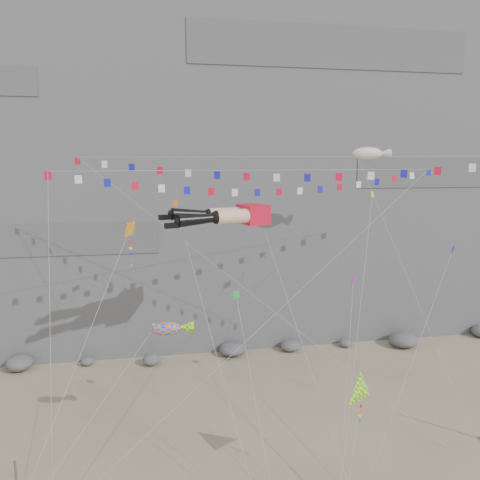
% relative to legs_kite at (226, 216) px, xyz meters
% --- Properties ---
extents(ground, '(120.00, 120.00, 0.00)m').
position_rel_legs_kite_xyz_m(ground, '(2.10, -6.66, -15.19)').
color(ground, tan).
rests_on(ground, ground).
extents(cliff, '(80.00, 28.00, 50.00)m').
position_rel_legs_kite_xyz_m(cliff, '(2.10, 25.34, 9.81)').
color(cliff, slate).
rests_on(cliff, ground).
extents(talus_boulders, '(60.00, 3.00, 1.20)m').
position_rel_legs_kite_xyz_m(talus_boulders, '(2.10, 10.34, -14.59)').
color(talus_boulders, '#5E5F63').
rests_on(talus_boulders, ground).
extents(legs_kite, '(9.93, 16.57, 21.57)m').
position_rel_legs_kite_xyz_m(legs_kite, '(0.00, 0.00, 0.00)').
color(legs_kite, red).
rests_on(legs_kite, ground).
extents(flag_banner_upper, '(30.38, 14.41, 25.90)m').
position_rel_legs_kite_xyz_m(flag_banner_upper, '(3.40, 1.23, 3.25)').
color(flag_banner_upper, red).
rests_on(flag_banner_upper, ground).
extents(flag_banner_lower, '(30.91, 12.14, 22.43)m').
position_rel_legs_kite_xyz_m(flag_banner_lower, '(4.59, -1.10, 4.21)').
color(flag_banner_lower, red).
rests_on(flag_banner_lower, ground).
extents(harlequin_kite, '(7.31, 7.90, 17.53)m').
position_rel_legs_kite_xyz_m(harlequin_kite, '(-6.70, -3.88, -0.34)').
color(harlequin_kite, red).
rests_on(harlequin_kite, ground).
extents(fish_windsock, '(9.80, 5.16, 12.80)m').
position_rel_legs_kite_xyz_m(fish_windsock, '(-4.67, -5.50, -6.36)').
color(fish_windsock, orange).
rests_on(fish_windsock, ground).
extents(delta_kite, '(3.97, 4.90, 8.59)m').
position_rel_legs_kite_xyz_m(delta_kite, '(5.68, -11.28, -8.54)').
color(delta_kite, '#FFF90D').
rests_on(delta_kite, ground).
extents(blimp_windsock, '(4.67, 13.89, 23.93)m').
position_rel_legs_kite_xyz_m(blimp_windsock, '(12.83, 4.32, 4.57)').
color(blimp_windsock, beige).
rests_on(blimp_windsock, ground).
extents(small_kite_a, '(4.25, 15.07, 21.81)m').
position_rel_legs_kite_xyz_m(small_kite_a, '(-3.51, 1.58, 0.38)').
color(small_kite_a, orange).
rests_on(small_kite_a, ground).
extents(small_kite_b, '(5.77, 11.25, 15.61)m').
position_rel_legs_kite_xyz_m(small_kite_b, '(9.14, -2.01, -4.98)').
color(small_kite_b, purple).
rests_on(small_kite_b, ground).
extents(small_kite_c, '(1.44, 8.69, 13.27)m').
position_rel_legs_kite_xyz_m(small_kite_c, '(-0.07, -4.76, -4.82)').
color(small_kite_c, '#179636').
rests_on(small_kite_c, ground).
extents(small_kite_d, '(8.15, 13.63, 22.31)m').
position_rel_legs_kite_xyz_m(small_kite_d, '(11.62, 0.65, 0.94)').
color(small_kite_d, yellow).
rests_on(small_kite_d, ground).
extents(small_kite_e, '(10.05, 7.46, 17.44)m').
position_rel_legs_kite_xyz_m(small_kite_e, '(14.92, -4.98, -2.39)').
color(small_kite_e, '#1516BA').
rests_on(small_kite_e, ground).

